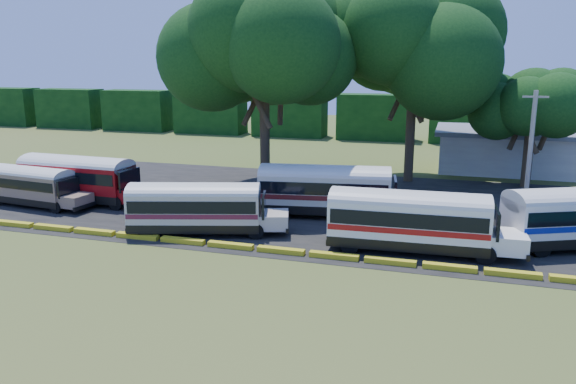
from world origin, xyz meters
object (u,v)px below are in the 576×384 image
(bus_beige, at_px, (30,184))
(tree_west, at_px, (264,46))
(bus_cream_west, at_px, (198,205))
(bus_white_red, at_px, (412,218))
(bus_red, at_px, (80,176))

(bus_beige, xyz_separation_m, tree_west, (14.49, 10.38, 9.83))
(tree_west, bearing_deg, bus_cream_west, -89.12)
(bus_beige, bearing_deg, tree_west, 41.89)
(bus_white_red, xyz_separation_m, tree_west, (-12.94, 12.69, 9.54))
(tree_west, bearing_deg, bus_white_red, -44.44)
(bus_white_red, bearing_deg, bus_red, 167.66)
(bus_red, distance_m, tree_west, 17.27)
(bus_white_red, bearing_deg, bus_cream_west, 179.12)
(bus_beige, xyz_separation_m, bus_white_red, (27.43, -2.32, 0.29))
(bus_beige, height_order, bus_red, bus_red)
(bus_beige, relative_size, bus_white_red, 0.85)
(bus_white_red, bearing_deg, tree_west, 133.02)
(bus_beige, xyz_separation_m, bus_cream_west, (14.69, -2.69, 0.13))
(bus_red, xyz_separation_m, bus_white_red, (24.64, -4.26, -0.05))
(bus_beige, height_order, bus_white_red, bus_white_red)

